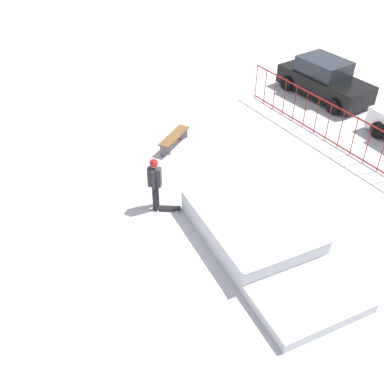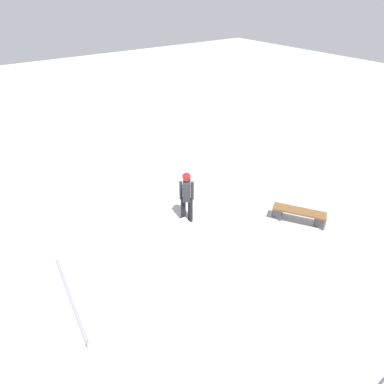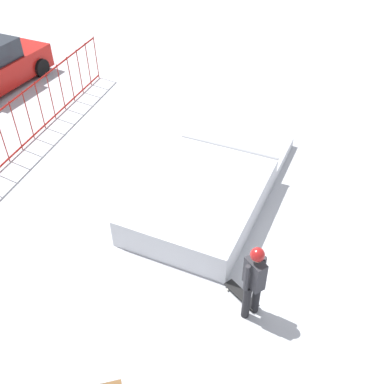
# 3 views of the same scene
# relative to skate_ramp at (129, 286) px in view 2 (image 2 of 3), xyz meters

# --- Properties ---
(ground_plane) EXTENTS (60.00, 60.00, 0.00)m
(ground_plane) POSITION_rel_skate_ramp_xyz_m (-1.10, -0.13, -0.32)
(ground_plane) COLOR #B7BABF
(skate_ramp) EXTENTS (5.63, 3.12, 0.74)m
(skate_ramp) POSITION_rel_skate_ramp_xyz_m (0.00, 0.00, 0.00)
(skate_ramp) COLOR silver
(skate_ramp) RESTS_ON ground
(skater) EXTENTS (0.41, 0.43, 1.73)m
(skater) POSITION_rel_skate_ramp_xyz_m (-2.88, -1.67, 0.69)
(skater) COLOR black
(skater) RESTS_ON ground
(skateboard) EXTENTS (0.61, 0.78, 0.09)m
(skateboard) POSITION_rel_skate_ramp_xyz_m (-2.59, -1.44, -0.24)
(skateboard) COLOR black
(skateboard) RESTS_ON ground
(park_bench) EXTENTS (1.19, 1.57, 0.48)m
(park_bench) POSITION_rel_skate_ramp_xyz_m (-5.63, 0.47, 0.04)
(park_bench) COLOR brown
(park_bench) RESTS_ON ground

